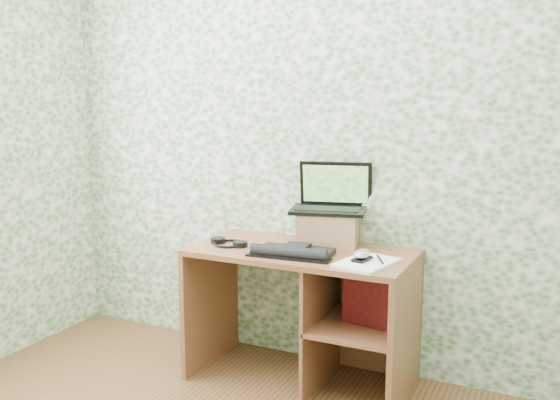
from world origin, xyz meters
The scene contains 10 objects.
wall_back centered at (0.00, 1.75, 1.30)m, with size 3.50×3.50×0.00m, color white.
desk centered at (0.08, 1.47, 0.48)m, with size 1.20×0.60×0.75m.
riser centered at (0.10, 1.58, 0.85)m, with size 0.32×0.27×0.19m, color #9B6F45.
laptop centered at (0.10, 1.63, 1.00)m, with size 0.46×0.37×0.27m.
keyboard centered at (0.01, 1.31, 0.77)m, with size 0.45×0.26×0.06m.
headphones centered at (-0.41, 1.37, 0.76)m, with size 0.24×0.19×0.03m.
notepad centered at (0.41, 1.32, 0.76)m, with size 0.23×0.32×0.02m, color white.
mouse centered at (0.38, 1.33, 0.79)m, with size 0.08×0.12×0.04m, color silver.
pen centered at (0.46, 1.37, 0.77)m, with size 0.01×0.01×0.16m, color black.
red_box centered at (0.39, 1.44, 0.55)m, with size 0.27×0.09×0.33m, color maroon.
Camera 1 is at (1.31, -1.57, 1.60)m, focal length 40.00 mm.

